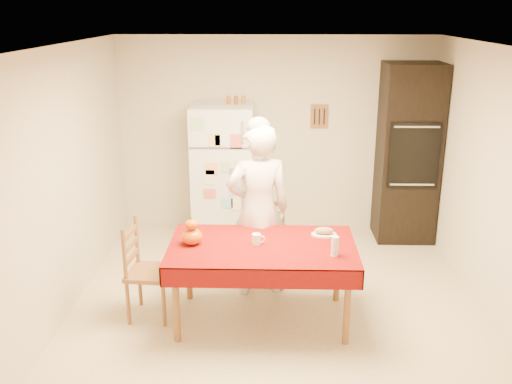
{
  "coord_description": "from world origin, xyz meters",
  "views": [
    {
      "loc": [
        -0.05,
        -4.94,
        2.82
      ],
      "look_at": [
        -0.2,
        0.2,
        1.15
      ],
      "focal_mm": 40.0,
      "sensor_mm": 36.0,
      "label": 1
    }
  ],
  "objects_px": {
    "chair_left": "(143,267)",
    "coffee_mug": "(256,239)",
    "oven_cabinet": "(408,153)",
    "pumpkin_lower": "(192,237)",
    "bread_plate": "(324,235)",
    "wine_glass": "(335,246)",
    "chair_far": "(266,236)",
    "dining_table": "(262,252)",
    "refrigerator": "(223,173)",
    "seated_woman": "(258,211)"
  },
  "relations": [
    {
      "from": "coffee_mug",
      "to": "chair_left",
      "type": "bearing_deg",
      "value": 178.33
    },
    {
      "from": "chair_far",
      "to": "wine_glass",
      "type": "height_order",
      "value": "chair_far"
    },
    {
      "from": "dining_table",
      "to": "pumpkin_lower",
      "type": "xyz_separation_m",
      "value": [
        -0.64,
        0.01,
        0.14
      ]
    },
    {
      "from": "dining_table",
      "to": "bread_plate",
      "type": "relative_size",
      "value": 7.08
    },
    {
      "from": "dining_table",
      "to": "bread_plate",
      "type": "bearing_deg",
      "value": 22.9
    },
    {
      "from": "dining_table",
      "to": "bread_plate",
      "type": "distance_m",
      "value": 0.63
    },
    {
      "from": "refrigerator",
      "to": "wine_glass",
      "type": "distance_m",
      "value": 2.54
    },
    {
      "from": "refrigerator",
      "to": "wine_glass",
      "type": "xyz_separation_m",
      "value": [
        1.15,
        -2.27,
        -0.0
      ]
    },
    {
      "from": "seated_woman",
      "to": "pumpkin_lower",
      "type": "xyz_separation_m",
      "value": [
        -0.59,
        -0.57,
        -0.05
      ]
    },
    {
      "from": "pumpkin_lower",
      "to": "dining_table",
      "type": "bearing_deg",
      "value": -0.69
    },
    {
      "from": "chair_left",
      "to": "chair_far",
      "type": "bearing_deg",
      "value": -50.92
    },
    {
      "from": "chair_far",
      "to": "bread_plate",
      "type": "distance_m",
      "value": 0.84
    },
    {
      "from": "oven_cabinet",
      "to": "dining_table",
      "type": "bearing_deg",
      "value": -129.91
    },
    {
      "from": "pumpkin_lower",
      "to": "wine_glass",
      "type": "relative_size",
      "value": 1.1
    },
    {
      "from": "wine_glass",
      "to": "dining_table",
      "type": "bearing_deg",
      "value": 161.61
    },
    {
      "from": "seated_woman",
      "to": "coffee_mug",
      "type": "relative_size",
      "value": 17.72
    },
    {
      "from": "dining_table",
      "to": "wine_glass",
      "type": "height_order",
      "value": "wine_glass"
    },
    {
      "from": "oven_cabinet",
      "to": "pumpkin_lower",
      "type": "bearing_deg",
      "value": -138.87
    },
    {
      "from": "dining_table",
      "to": "seated_woman",
      "type": "bearing_deg",
      "value": 94.97
    },
    {
      "from": "bread_plate",
      "to": "refrigerator",
      "type": "bearing_deg",
      "value": 121.28
    },
    {
      "from": "oven_cabinet",
      "to": "chair_left",
      "type": "bearing_deg",
      "value": -144.45
    },
    {
      "from": "oven_cabinet",
      "to": "wine_glass",
      "type": "bearing_deg",
      "value": -115.97
    },
    {
      "from": "chair_left",
      "to": "bread_plate",
      "type": "xyz_separation_m",
      "value": [
        1.69,
        0.2,
        0.26
      ]
    },
    {
      "from": "chair_far",
      "to": "wine_glass",
      "type": "bearing_deg",
      "value": -58.42
    },
    {
      "from": "dining_table",
      "to": "bread_plate",
      "type": "xyz_separation_m",
      "value": [
        0.58,
        0.24,
        0.08
      ]
    },
    {
      "from": "coffee_mug",
      "to": "oven_cabinet",
      "type": "bearing_deg",
      "value": 48.98
    },
    {
      "from": "coffee_mug",
      "to": "chair_far",
      "type": "bearing_deg",
      "value": 84.37
    },
    {
      "from": "oven_cabinet",
      "to": "wine_glass",
      "type": "xyz_separation_m",
      "value": [
        -1.13,
        -2.31,
        -0.25
      ]
    },
    {
      "from": "chair_far",
      "to": "seated_woman",
      "type": "distance_m",
      "value": 0.46
    },
    {
      "from": "refrigerator",
      "to": "oven_cabinet",
      "type": "distance_m",
      "value": 2.29
    },
    {
      "from": "coffee_mug",
      "to": "pumpkin_lower",
      "type": "relative_size",
      "value": 0.52
    },
    {
      "from": "chair_left",
      "to": "coffee_mug",
      "type": "bearing_deg",
      "value": -86.79
    },
    {
      "from": "chair_left",
      "to": "bread_plate",
      "type": "height_order",
      "value": "chair_left"
    },
    {
      "from": "refrigerator",
      "to": "dining_table",
      "type": "relative_size",
      "value": 1.0
    },
    {
      "from": "oven_cabinet",
      "to": "pumpkin_lower",
      "type": "xyz_separation_m",
      "value": [
        -2.4,
        -2.09,
        -0.27
      ]
    },
    {
      "from": "chair_far",
      "to": "wine_glass",
      "type": "relative_size",
      "value": 5.4
    },
    {
      "from": "chair_far",
      "to": "oven_cabinet",
      "type": "bearing_deg",
      "value": 37.54
    },
    {
      "from": "chair_left",
      "to": "bread_plate",
      "type": "bearing_deg",
      "value": -78.52
    },
    {
      "from": "refrigerator",
      "to": "chair_far",
      "type": "xyz_separation_m",
      "value": [
        0.55,
        -1.23,
        -0.34
      ]
    },
    {
      "from": "pumpkin_lower",
      "to": "oven_cabinet",
      "type": "bearing_deg",
      "value": 41.13
    },
    {
      "from": "pumpkin_lower",
      "to": "wine_glass",
      "type": "height_order",
      "value": "wine_glass"
    },
    {
      "from": "oven_cabinet",
      "to": "dining_table",
      "type": "distance_m",
      "value": 2.77
    },
    {
      "from": "chair_far",
      "to": "coffee_mug",
      "type": "xyz_separation_m",
      "value": [
        -0.08,
        -0.81,
        0.3
      ]
    },
    {
      "from": "chair_left",
      "to": "pumpkin_lower",
      "type": "relative_size",
      "value": 4.9
    },
    {
      "from": "oven_cabinet",
      "to": "dining_table",
      "type": "relative_size",
      "value": 1.29
    },
    {
      "from": "chair_left",
      "to": "coffee_mug",
      "type": "relative_size",
      "value": 9.5
    },
    {
      "from": "chair_far",
      "to": "pumpkin_lower",
      "type": "height_order",
      "value": "chair_far"
    },
    {
      "from": "bread_plate",
      "to": "chair_left",
      "type": "bearing_deg",
      "value": -173.4
    },
    {
      "from": "chair_far",
      "to": "wine_glass",
      "type": "distance_m",
      "value": 1.25
    },
    {
      "from": "wine_glass",
      "to": "bread_plate",
      "type": "distance_m",
      "value": 0.46
    }
  ]
}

